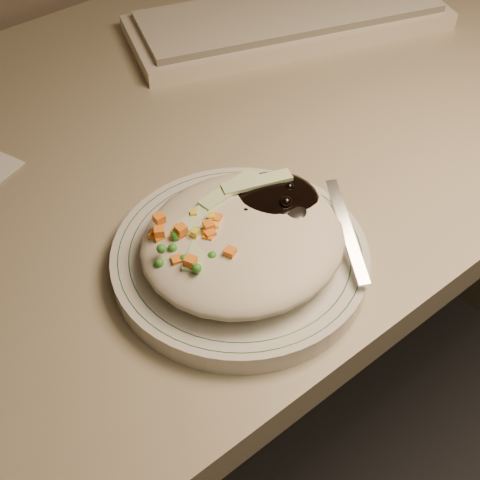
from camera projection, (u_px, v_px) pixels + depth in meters
desk at (196, 242)px, 0.93m from camera, size 1.40×0.70×0.74m
plate at (240, 259)px, 0.63m from camera, size 0.24×0.24×0.02m
plate_rim at (240, 252)px, 0.62m from camera, size 0.23×0.23×0.00m
meal at (244, 234)px, 0.61m from camera, size 0.21×0.19×0.05m
keyboard at (289, 19)px, 0.94m from camera, size 0.47×0.30×0.03m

